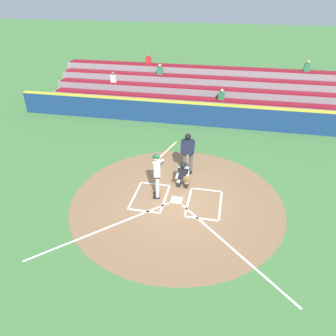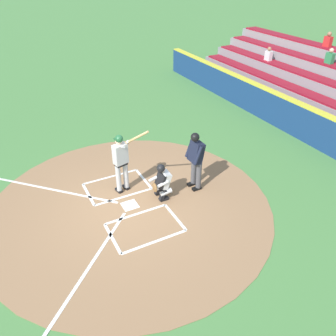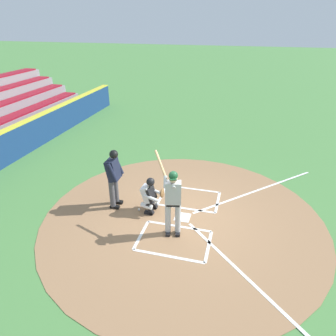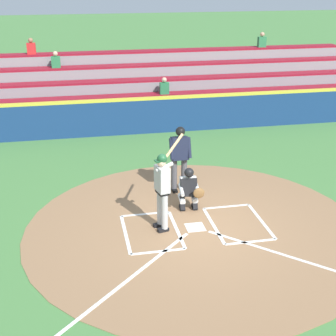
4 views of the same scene
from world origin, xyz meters
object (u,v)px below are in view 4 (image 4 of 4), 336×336
at_px(batter, 162,186).
at_px(baseball, 183,202).
at_px(catcher, 189,188).
at_px(plate_umpire, 180,154).

xyz_separation_m(batter, baseball, (-0.77, -1.22, -1.06)).
xyz_separation_m(catcher, plate_umpire, (-0.00, -1.11, 0.49)).
bearing_deg(baseball, batter, 57.74).
bearing_deg(catcher, batter, 45.92).
bearing_deg(catcher, plate_umpire, -90.02).
height_order(catcher, baseball, catcher).
xyz_separation_m(plate_umpire, baseball, (0.07, 0.76, -1.04)).
bearing_deg(catcher, baseball, -78.36).
relative_size(catcher, plate_umpire, 0.61).
xyz_separation_m(batter, catcher, (-0.84, -0.87, -0.51)).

